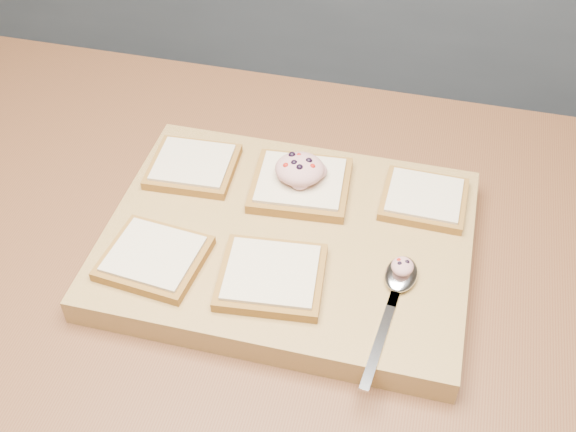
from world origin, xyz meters
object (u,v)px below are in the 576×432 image
bread_far_center (301,184)px  spoon (398,283)px  tuna_salad_dollop (300,169)px  cutting_board (288,242)px

bread_far_center → spoon: size_ratio=0.70×
tuna_salad_dollop → spoon: (0.15, -0.14, -0.03)m
tuna_salad_dollop → spoon: bearing=-42.5°
cutting_board → tuna_salad_dollop: size_ratio=6.92×
bread_far_center → spoon: bearing=-42.4°
cutting_board → tuna_salad_dollop: 0.10m
cutting_board → spoon: spoon is taller
tuna_salad_dollop → cutting_board: bearing=-86.5°
cutting_board → bread_far_center: size_ratio=3.33×
spoon → tuna_salad_dollop: bearing=137.5°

